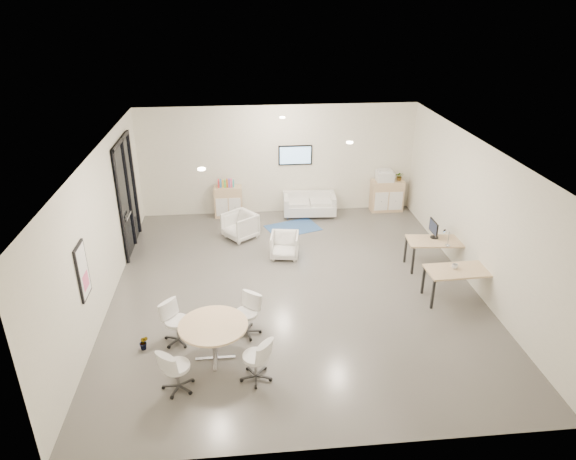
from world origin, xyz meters
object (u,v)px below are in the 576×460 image
(loveseat, at_px, (309,205))
(armchair_right, at_px, (285,244))
(sideboard_right, at_px, (387,196))
(sideboard_left, at_px, (228,202))
(desk_front, at_px, (459,273))
(armchair_left, at_px, (240,225))
(round_table, at_px, (213,328))
(desk_rear, at_px, (436,243))

(loveseat, distance_m, armchair_right, 2.77)
(sideboard_right, distance_m, armchair_right, 4.32)
(sideboard_left, xyz_separation_m, desk_front, (4.91, -5.05, 0.19))
(sideboard_right, xyz_separation_m, armchair_right, (-3.35, -2.73, -0.13))
(armchair_right, bearing_deg, armchair_left, 141.22)
(armchair_left, relative_size, round_table, 0.63)
(sideboard_left, bearing_deg, desk_front, -45.82)
(loveseat, xyz_separation_m, armchair_left, (-2.07, -1.38, 0.08))
(sideboard_right, bearing_deg, desk_front, -88.24)
(sideboard_left, xyz_separation_m, armchair_left, (0.32, -1.53, -0.07))
(sideboard_left, bearing_deg, sideboard_right, -0.23)
(armchair_left, distance_m, round_table, 5.07)
(armchair_left, xyz_separation_m, round_table, (-0.52, -5.04, 0.28))
(sideboard_right, relative_size, armchair_right, 1.37)
(armchair_left, xyz_separation_m, armchair_right, (1.09, -1.22, -0.04))
(desk_front, bearing_deg, armchair_left, 140.41)
(sideboard_left, xyz_separation_m, loveseat, (2.38, -0.15, -0.15))
(sideboard_left, distance_m, loveseat, 2.39)
(sideboard_right, relative_size, round_table, 0.77)
(sideboard_right, bearing_deg, armchair_right, -140.86)
(armchair_right, bearing_deg, sideboard_right, 48.48)
(desk_rear, distance_m, desk_front, 1.45)
(desk_rear, distance_m, round_table, 5.94)
(sideboard_left, relative_size, armchair_left, 1.18)
(sideboard_left, height_order, armchair_right, sideboard_left)
(armchair_left, relative_size, armchair_right, 1.12)
(desk_front, distance_m, round_table, 5.34)
(armchair_left, distance_m, desk_rear, 5.08)
(sideboard_left, distance_m, armchair_left, 1.56)
(armchair_left, height_order, desk_front, armchair_left)
(loveseat, relative_size, round_table, 1.28)
(loveseat, bearing_deg, sideboard_right, 6.81)
(loveseat, bearing_deg, desk_front, -59.07)
(round_table, bearing_deg, armchair_right, 67.13)
(sideboard_left, bearing_deg, desk_rear, -36.11)
(loveseat, xyz_separation_m, desk_rear, (2.56, -3.46, 0.32))
(loveseat, height_order, armchair_right, armchair_right)
(desk_rear, xyz_separation_m, desk_front, (-0.04, -1.45, 0.02))
(armchair_left, bearing_deg, sideboard_left, 154.70)
(armchair_left, height_order, desk_rear, armchair_left)
(armchair_right, distance_m, desk_front, 4.21)
(desk_rear, height_order, desk_front, desk_front)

